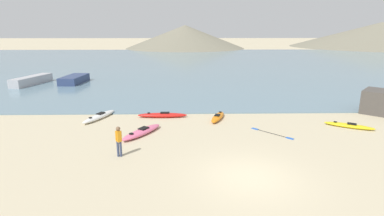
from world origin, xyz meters
TOP-DOWN VIEW (x-y plane):
  - ground_plane at (0.00, 0.00)m, footprint 400.00×400.00m
  - bay_water at (0.00, 44.69)m, footprint 160.00×70.00m
  - far_hill_left at (-2.71, 87.99)m, footprint 38.21×38.21m
  - far_hill_midleft at (64.44, 92.97)m, footprint 59.43×59.43m
  - kayak_on_sand_0 at (7.63, 6.36)m, footprint 2.81×1.98m
  - kayak_on_sand_1 at (-0.47, 8.34)m, footprint 1.45×2.71m
  - kayak_on_sand_2 at (-4.31, 8.86)m, footprint 3.46×0.59m
  - kayak_on_sand_3 at (-8.66, 8.67)m, footprint 1.84×3.37m
  - kayak_on_sand_4 at (-5.26, 5.36)m, footprint 2.36×3.15m
  - person_near_foreground at (-5.90, 2.25)m, footprint 0.31×0.27m
  - moored_boat_1 at (-15.37, 22.74)m, footprint 2.20×4.54m
  - moored_boat_2 at (-19.77, 21.94)m, footprint 2.49×5.63m
  - loose_paddle at (2.43, 5.34)m, footprint 2.03×2.15m
  - shoreline_rock at (11.71, 9.58)m, footprint 3.38×3.37m

SIDE VIEW (x-z plane):
  - ground_plane at x=0.00m, z-range 0.00..0.00m
  - loose_paddle at x=2.43m, z-range 0.00..0.03m
  - bay_water at x=0.00m, z-range 0.00..0.06m
  - kayak_on_sand_0 at x=7.63m, z-range -0.02..0.28m
  - kayak_on_sand_1 at x=-0.47m, z-range -0.02..0.34m
  - kayak_on_sand_3 at x=-8.66m, z-range -0.02..0.35m
  - kayak_on_sand_4 at x=-5.26m, z-range -0.02..0.35m
  - kayak_on_sand_2 at x=-4.31m, z-range -0.02..0.36m
  - moored_boat_1 at x=-15.37m, z-range 0.06..0.88m
  - moored_boat_2 at x=-19.77m, z-range 0.06..0.96m
  - shoreline_rock at x=11.71m, z-range 0.00..1.70m
  - person_near_foreground at x=-5.90m, z-range 0.11..1.64m
  - far_hill_left at x=-2.71m, z-range 0.00..7.28m
  - far_hill_midleft at x=64.44m, z-range 0.00..8.32m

